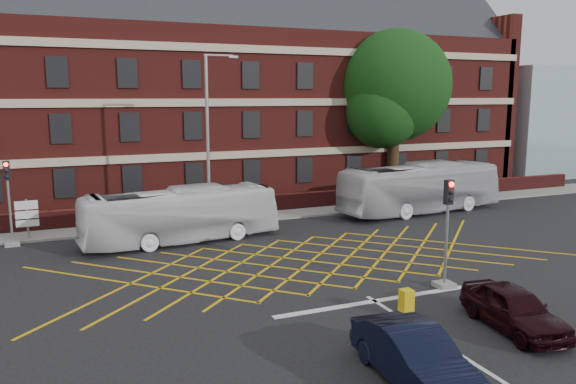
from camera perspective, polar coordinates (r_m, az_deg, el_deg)
name	(u,v)px	position (r m, az deg, el deg)	size (l,w,h in m)	color
ground	(331,274)	(24.04, 4.40, -8.29)	(120.00, 120.00, 0.00)	black
victorian_building	(203,90)	(43.65, -8.66, 10.17)	(51.00, 12.17, 20.40)	maroon
boundary_wall	(237,206)	(35.60, -5.17, -1.44)	(56.00, 0.50, 1.10)	#4D1414
far_pavement	(242,217)	(34.77, -4.66, -2.53)	(60.00, 3.00, 0.12)	slate
glass_block	(543,121)	(60.77, 24.50, 6.59)	(14.00, 10.00, 10.00)	#99B2BF
box_junction_hatching	(311,261)	(25.75, 2.36, -7.02)	(11.50, 0.12, 0.02)	#CC990C
stop_line	(375,301)	(21.17, 8.81, -10.90)	(8.00, 0.30, 0.02)	silver
centre_line	(506,384)	(16.49, 21.28, -17.72)	(0.15, 14.00, 0.02)	silver
bus_left	(181,215)	(29.25, -10.81, -2.32)	(2.36, 10.09, 2.81)	silver
bus_right	(421,188)	(36.98, 13.32, 0.41)	(2.68, 11.47, 3.20)	silver
car_navy	(414,356)	(15.56, 12.72, -15.96)	(1.58, 4.53, 1.49)	black
car_maroon	(514,308)	(19.75, 21.97, -10.90)	(1.67, 4.15, 1.41)	black
deciduous_tree	(394,94)	(43.01, 10.75, 9.79)	(8.32, 8.27, 12.31)	black
traffic_light_near	(446,244)	(22.70, 15.78, -5.09)	(0.70, 0.70, 4.27)	slate
traffic_light_far	(10,211)	(31.17, -26.40, -1.76)	(0.70, 0.70, 4.27)	slate
street_lamp	(210,172)	(30.84, -7.97, 2.07)	(2.25, 1.00, 9.60)	slate
direction_signs	(27,215)	(31.85, -24.99, -2.14)	(1.10, 0.16, 2.20)	gray
utility_cabinet	(406,303)	(19.95, 11.92, -10.93)	(0.41, 0.40, 0.92)	gold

